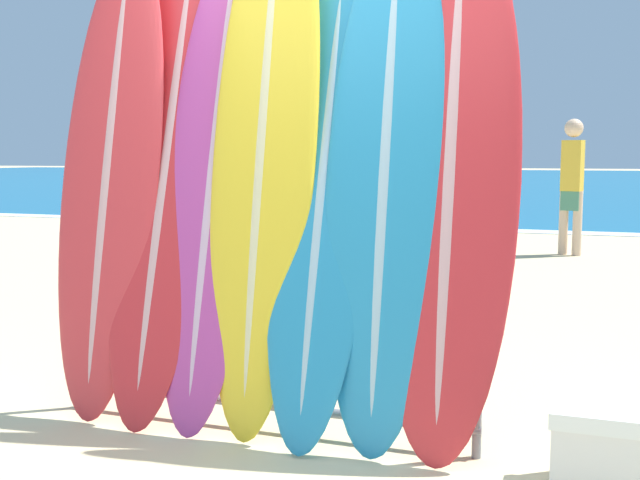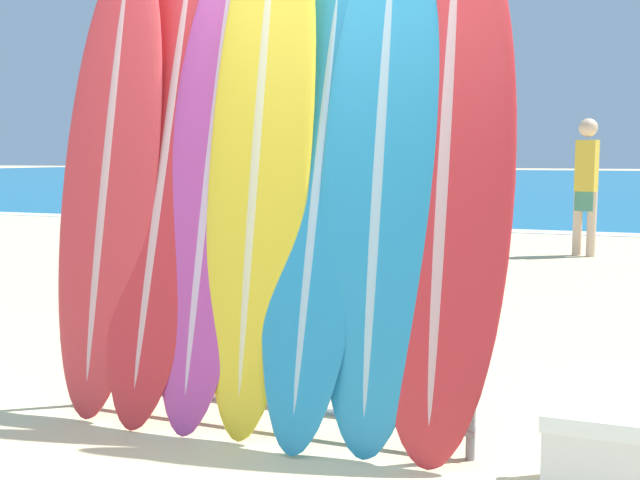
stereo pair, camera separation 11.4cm
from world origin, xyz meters
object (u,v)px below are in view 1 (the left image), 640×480
at_px(person_far_left, 572,181).
at_px(person_far_right, 430,177).
at_px(surfboard_slot_3, 264,147).
at_px(surfboard_slot_5, 386,181).
at_px(surfboard_rack, 263,339).
at_px(surfboard_slot_6, 450,181).
at_px(surfboard_slot_0, 110,174).
at_px(surfboard_slot_4, 323,197).
at_px(surfboard_slot_2, 214,173).
at_px(surfboard_slot_1, 168,166).
at_px(person_near_water, 419,191).
at_px(person_mid_beach, 404,191).
at_px(cooler_box, 623,452).

distance_m(person_far_left, person_far_right, 2.56).
height_order(surfboard_slot_3, surfboard_slot_5, surfboard_slot_3).
xyz_separation_m(surfboard_rack, surfboard_slot_6, (0.84, 0.05, 0.74)).
distance_m(surfboard_slot_0, surfboard_slot_4, 1.11).
height_order(surfboard_slot_2, person_far_right, surfboard_slot_2).
distance_m(surfboard_slot_0, surfboard_slot_3, 0.83).
bearing_deg(surfboard_slot_0, surfboard_slot_1, 10.08).
xyz_separation_m(surfboard_slot_1, surfboard_slot_3, (0.53, -0.04, 0.09)).
xyz_separation_m(surfboard_slot_1, surfboard_slot_4, (0.82, -0.04, -0.13)).
xyz_separation_m(surfboard_rack, surfboard_slot_0, (-0.84, 0.05, 0.76)).
bearing_deg(person_near_water, surfboard_slot_4, 147.01).
bearing_deg(person_far_left, surfboard_slot_1, -86.11).
bearing_deg(surfboard_slot_3, surfboard_slot_2, 176.84).
bearing_deg(surfboard_slot_4, surfboard_slot_6, -1.02).
xyz_separation_m(surfboard_slot_0, surfboard_slot_3, (0.82, 0.02, 0.13)).
bearing_deg(surfboard_slot_3, surfboard_slot_0, -178.87).
bearing_deg(surfboard_rack, surfboard_slot_4, 12.06).
relative_size(surfboard_rack, person_far_right, 1.15).
bearing_deg(surfboard_slot_6, surfboard_slot_1, 177.76).
relative_size(person_near_water, person_far_left, 1.03).
relative_size(person_mid_beach, cooler_box, 2.95).
relative_size(surfboard_rack, cooler_box, 3.75).
relative_size(surfboard_rack, surfboard_slot_6, 0.86).
distance_m(surfboard_slot_0, person_far_left, 7.32).
relative_size(person_far_right, cooler_box, 3.26).
height_order(surfboard_slot_5, person_far_right, surfboard_slot_5).
bearing_deg(person_far_left, surfboard_slot_5, -77.22).
bearing_deg(person_mid_beach, surfboard_slot_2, 90.24).
distance_m(surfboard_slot_4, person_near_water, 3.13).
bearing_deg(surfboard_slot_0, person_mid_beach, 88.02).
relative_size(surfboard_slot_1, cooler_box, 4.60).
bearing_deg(surfboard_slot_3, surfboard_slot_5, -3.00).
xyz_separation_m(surfboard_slot_4, person_far_left, (0.98, 7.00, -0.14)).
height_order(surfboard_slot_0, surfboard_slot_4, surfboard_slot_0).
xyz_separation_m(surfboard_slot_0, surfboard_slot_4, (1.11, 0.01, -0.09)).
xyz_separation_m(surfboard_slot_1, surfboard_slot_5, (1.11, -0.07, -0.06)).
relative_size(surfboard_slot_1, person_far_left, 1.40).
bearing_deg(person_near_water, surfboard_slot_3, 141.72).
height_order(surfboard_slot_0, person_near_water, surfboard_slot_0).
xyz_separation_m(surfboard_slot_1, surfboard_slot_6, (1.39, -0.05, -0.06)).
bearing_deg(surfboard_slot_4, person_far_right, 97.65).
height_order(surfboard_slot_6, cooler_box, surfboard_slot_6).
distance_m(surfboard_rack, surfboard_slot_2, 0.82).
height_order(surfboard_slot_1, person_far_right, surfboard_slot_1).
distance_m(person_near_water, cooler_box, 3.77).
distance_m(surfboard_slot_0, person_far_right, 8.46).
xyz_separation_m(surfboard_slot_5, person_far_left, (0.69, 7.03, -0.21)).
bearing_deg(cooler_box, surfboard_slot_1, 172.06).
height_order(surfboard_slot_4, surfboard_slot_5, surfboard_slot_5).
height_order(surfboard_slot_1, person_near_water, surfboard_slot_1).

